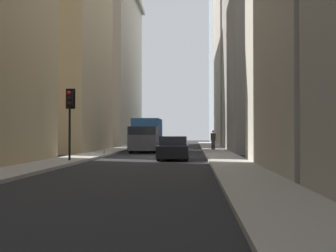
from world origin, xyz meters
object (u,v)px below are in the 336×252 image
Objects in this scene: sedan_black at (173,149)px; pedestrian at (213,139)px; delivery_truck at (146,135)px; traffic_light_foreground at (70,107)px; discarded_bottle at (104,152)px.

sedan_black is 13.33m from pedestrian.
pedestrian is (2.44, -5.75, -0.38)m from delivery_truck.
traffic_light_foreground is 14.38× the size of discarded_bottle.
traffic_light_foreground is 2.24× the size of pedestrian.
sedan_black is at bearing -61.38° from traffic_light_foreground.
delivery_truck is 6.25m from pedestrian.
sedan_black is 15.93× the size of discarded_bottle.
delivery_truck reaches higher than discarded_bottle.
pedestrian is at bearing -12.77° from sedan_black.
delivery_truck is at bearing -11.15° from traffic_light_foreground.
traffic_light_foreground is 8.28m from discarded_bottle.
traffic_light_foreground reaches higher than pedestrian.
delivery_truck reaches higher than pedestrian.
pedestrian is at bearing -44.97° from discarded_bottle.
delivery_truck is 10.95m from sedan_black.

